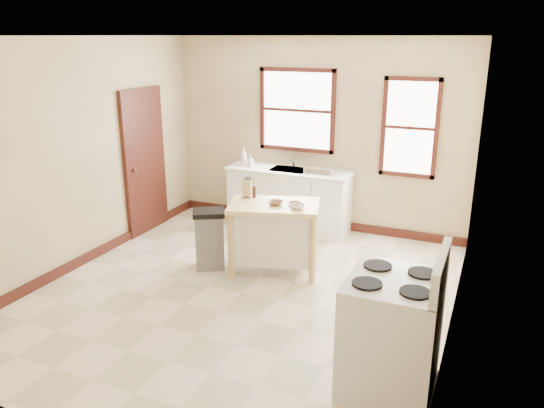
# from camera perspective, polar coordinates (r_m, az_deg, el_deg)

# --- Properties ---
(floor) EXTENTS (5.00, 5.00, 0.00)m
(floor) POSITION_cam_1_polar(r_m,az_deg,el_deg) (6.14, -3.29, -9.49)
(floor) COLOR beige
(floor) RESTS_ON ground
(ceiling) EXTENTS (5.00, 5.00, 0.00)m
(ceiling) POSITION_cam_1_polar(r_m,az_deg,el_deg) (5.46, -3.83, 17.62)
(ceiling) COLOR white
(ceiling) RESTS_ON ground
(wall_back) EXTENTS (4.50, 0.04, 2.80)m
(wall_back) POSITION_cam_1_polar(r_m,az_deg,el_deg) (7.90, 4.77, 7.40)
(wall_back) COLOR #D4BF8B
(wall_back) RESTS_ON ground
(wall_left) EXTENTS (0.04, 5.00, 2.80)m
(wall_left) POSITION_cam_1_polar(r_m,az_deg,el_deg) (6.94, -20.41, 4.91)
(wall_left) COLOR #D4BF8B
(wall_left) RESTS_ON ground
(wall_right) EXTENTS (0.04, 5.00, 2.80)m
(wall_right) POSITION_cam_1_polar(r_m,az_deg,el_deg) (5.07, 19.79, 0.53)
(wall_right) COLOR #D4BF8B
(wall_right) RESTS_ON ground
(window_main) EXTENTS (1.17, 0.06, 1.22)m
(window_main) POSITION_cam_1_polar(r_m,az_deg,el_deg) (7.93, 2.70, 10.04)
(window_main) COLOR black
(window_main) RESTS_ON wall_back
(window_side) EXTENTS (0.77, 0.06, 1.37)m
(window_side) POSITION_cam_1_polar(r_m,az_deg,el_deg) (7.53, 14.61, 7.93)
(window_side) COLOR black
(window_side) RESTS_ON wall_back
(door_left) EXTENTS (0.06, 0.90, 2.10)m
(door_left) POSITION_cam_1_polar(r_m,az_deg,el_deg) (7.95, -13.53, 4.46)
(door_left) COLOR black
(door_left) RESTS_ON ground
(baseboard_back) EXTENTS (4.50, 0.04, 0.12)m
(baseboard_back) POSITION_cam_1_polar(r_m,az_deg,el_deg) (8.22, 4.46, -1.87)
(baseboard_back) COLOR black
(baseboard_back) RESTS_ON ground
(baseboard_left) EXTENTS (0.04, 5.00, 0.12)m
(baseboard_left) POSITION_cam_1_polar(r_m,az_deg,el_deg) (7.31, -19.12, -5.39)
(baseboard_left) COLOR black
(baseboard_left) RESTS_ON ground
(sink_counter) EXTENTS (1.86, 0.62, 0.92)m
(sink_counter) POSITION_cam_1_polar(r_m,az_deg,el_deg) (7.95, 1.85, 0.54)
(sink_counter) COLOR white
(sink_counter) RESTS_ON ground
(faucet) EXTENTS (0.03, 0.03, 0.22)m
(faucet) POSITION_cam_1_polar(r_m,az_deg,el_deg) (7.96, 2.37, 4.81)
(faucet) COLOR silver
(faucet) RESTS_ON sink_counter
(soap_bottle_a) EXTENTS (0.11, 0.11, 0.26)m
(soap_bottle_a) POSITION_cam_1_polar(r_m,az_deg,el_deg) (8.07, -3.05, 5.10)
(soap_bottle_a) COLOR #B2B2B2
(soap_bottle_a) RESTS_ON sink_counter
(soap_bottle_b) EXTENTS (0.10, 0.10, 0.17)m
(soap_bottle_b) POSITION_cam_1_polar(r_m,az_deg,el_deg) (7.99, -2.33, 4.68)
(soap_bottle_b) COLOR #B2B2B2
(soap_bottle_b) RESTS_ON sink_counter
(dish_rack) EXTENTS (0.51, 0.44, 0.11)m
(dish_rack) POSITION_cam_1_polar(r_m,az_deg,el_deg) (7.60, 5.28, 3.67)
(dish_rack) COLOR silver
(dish_rack) RESTS_ON sink_counter
(kitchen_island) EXTENTS (1.22, 0.96, 0.87)m
(kitchen_island) POSITION_cam_1_polar(r_m,az_deg,el_deg) (6.50, 0.20, -3.65)
(kitchen_island) COLOR #FEE995
(kitchen_island) RESTS_ON ground
(knife_block) EXTENTS (0.12, 0.12, 0.20)m
(knife_block) POSITION_cam_1_polar(r_m,az_deg,el_deg) (6.61, -2.72, 1.61)
(knife_block) COLOR #DDB574
(knife_block) RESTS_ON kitchen_island
(pepper_grinder) EXTENTS (0.06, 0.06, 0.15)m
(pepper_grinder) POSITION_cam_1_polar(r_m,az_deg,el_deg) (6.59, -1.93, 1.34)
(pepper_grinder) COLOR #3F1E10
(pepper_grinder) RESTS_ON kitchen_island
(bowl_a) EXTENTS (0.21, 0.21, 0.04)m
(bowl_a) POSITION_cam_1_polar(r_m,az_deg,el_deg) (6.31, 0.40, 0.12)
(bowl_a) COLOR brown
(bowl_a) RESTS_ON kitchen_island
(bowl_b) EXTENTS (0.20, 0.20, 0.04)m
(bowl_b) POSITION_cam_1_polar(r_m,az_deg,el_deg) (6.31, 2.43, 0.03)
(bowl_b) COLOR brown
(bowl_b) RESTS_ON kitchen_island
(bowl_c) EXTENTS (0.19, 0.19, 0.05)m
(bowl_c) POSITION_cam_1_polar(r_m,az_deg,el_deg) (6.18, 2.79, -0.27)
(bowl_c) COLOR white
(bowl_c) RESTS_ON kitchen_island
(trash_bin) EXTENTS (0.50, 0.48, 0.75)m
(trash_bin) POSITION_cam_1_polar(r_m,az_deg,el_deg) (6.67, -6.71, -3.77)
(trash_bin) COLOR slate
(trash_bin) RESTS_ON ground
(gas_stove) EXTENTS (0.78, 0.80, 1.25)m
(gas_stove) POSITION_cam_1_polar(r_m,az_deg,el_deg) (4.46, 12.81, -12.02)
(gas_stove) COLOR silver
(gas_stove) RESTS_ON ground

